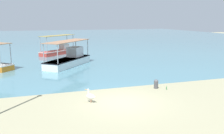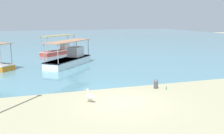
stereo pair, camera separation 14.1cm
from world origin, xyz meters
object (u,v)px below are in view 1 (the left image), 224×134
(glass_bottle, at_px, (167,88))
(fishing_boat_far_left, at_px, (59,50))
(pelican, at_px, (90,96))
(fishing_boat_near_left, at_px, (69,59))
(mooring_bollard, at_px, (156,84))

(glass_bottle, bearing_deg, fishing_boat_far_left, 104.59)
(fishing_boat_far_left, height_order, glass_bottle, fishing_boat_far_left)
(pelican, xyz_separation_m, glass_bottle, (5.56, 0.97, -0.27))
(fishing_boat_far_left, height_order, fishing_boat_near_left, fishing_boat_far_left)
(mooring_bollard, bearing_deg, fishing_boat_near_left, 113.08)
(fishing_boat_far_left, bearing_deg, pelican, -91.18)
(pelican, xyz_separation_m, mooring_bollard, (5.03, 1.49, -0.04))
(pelican, height_order, mooring_bollard, pelican)
(fishing_boat_near_left, relative_size, glass_bottle, 22.48)
(fishing_boat_near_left, bearing_deg, pelican, -92.72)
(fishing_boat_near_left, distance_m, glass_bottle, 12.08)
(glass_bottle, bearing_deg, fishing_boat_near_left, 114.43)
(fishing_boat_far_left, distance_m, glass_bottle, 20.39)
(mooring_bollard, distance_m, glass_bottle, 0.78)
(fishing_boat_near_left, bearing_deg, glass_bottle, -65.57)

